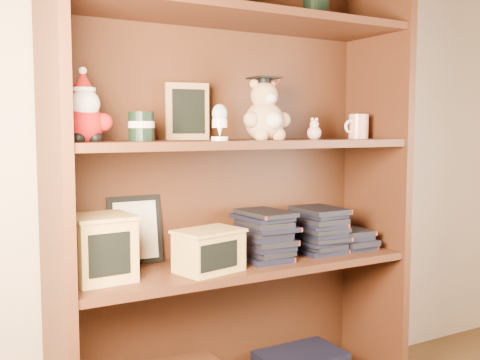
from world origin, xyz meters
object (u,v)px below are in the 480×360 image
(bookcase, at_px, (232,191))
(treats_box, at_px, (101,247))
(grad_teddy_bear, at_px, (265,115))
(teacher_mug, at_px, (358,127))

(bookcase, height_order, treats_box, bookcase)
(bookcase, distance_m, grad_teddy_bear, 0.27)
(treats_box, bearing_deg, bookcase, 6.41)
(grad_teddy_bear, xyz_separation_m, treats_box, (-0.55, 0.01, -0.38))
(bookcase, bearing_deg, teacher_mug, -5.77)
(bookcase, relative_size, grad_teddy_bear, 7.55)
(bookcase, bearing_deg, treats_box, -173.59)
(bookcase, height_order, grad_teddy_bear, bookcase)
(grad_teddy_bear, bearing_deg, bookcase, 148.87)
(grad_teddy_bear, bearing_deg, treats_box, 179.42)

